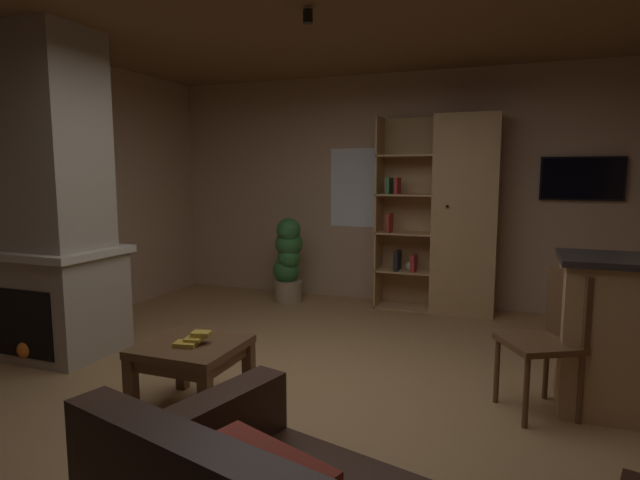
{
  "coord_description": "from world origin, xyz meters",
  "views": [
    {
      "loc": [
        1.33,
        -3.13,
        1.54
      ],
      "look_at": [
        0.0,
        0.4,
        1.05
      ],
      "focal_mm": 29.21,
      "sensor_mm": 36.0,
      "label": 1
    }
  ],
  "objects": [
    {
      "name": "stone_fireplace",
      "position": [
        -2.28,
        0.13,
        1.21
      ],
      "size": [
        0.98,
        0.83,
        2.69
      ],
      "color": "tan",
      "rests_on": "ground"
    },
    {
      "name": "table_book_2",
      "position": [
        -0.52,
        -0.39,
        0.52
      ],
      "size": [
        0.13,
        0.11,
        0.03
      ],
      "primitive_type": "cube",
      "rotation": [
        0.0,
        0.0,
        0.24
      ],
      "color": "gold",
      "rests_on": "coffee_table"
    },
    {
      "name": "bookshelf_cabinet",
      "position": [
        0.73,
        2.69,
        1.07
      ],
      "size": [
        1.31,
        0.41,
        2.16
      ],
      "color": "tan",
      "rests_on": "ground"
    },
    {
      "name": "potted_floor_plant",
      "position": [
        -1.18,
        2.46,
        0.52
      ],
      "size": [
        0.37,
        0.36,
        1.01
      ],
      "color": "#9E896B",
      "rests_on": "ground"
    },
    {
      "name": "wall_back",
      "position": [
        0.0,
        2.96,
        1.34
      ],
      "size": [
        5.78,
        0.06,
        2.69
      ],
      "primitive_type": "cube",
      "color": "tan",
      "rests_on": "ground"
    },
    {
      "name": "window_pane_back",
      "position": [
        -0.42,
        2.93,
        1.36
      ],
      "size": [
        0.79,
        0.01,
        0.95
      ],
      "primitive_type": "cube",
      "color": "white"
    },
    {
      "name": "wall_mounted_tv",
      "position": [
        1.96,
        2.9,
        1.48
      ],
      "size": [
        0.81,
        0.06,
        0.45
      ],
      "color": "black"
    },
    {
      "name": "dining_chair",
      "position": [
        1.58,
        0.39,
        0.53
      ],
      "size": [
        0.57,
        0.57,
        0.92
      ],
      "color": "brown",
      "rests_on": "ground"
    },
    {
      "name": "table_book_0",
      "position": [
        -0.57,
        -0.48,
        0.47
      ],
      "size": [
        0.16,
        0.12,
        0.03
      ],
      "primitive_type": "cube",
      "rotation": [
        0.0,
        0.0,
        0.21
      ],
      "color": "gold",
      "rests_on": "coffee_table"
    },
    {
      "name": "floor",
      "position": [
        0.0,
        0.0,
        -0.01
      ],
      "size": [
        5.66,
        5.87,
        0.02
      ],
      "primitive_type": "cube",
      "color": "#A37A4C",
      "rests_on": "ground"
    },
    {
      "name": "track_light_spot_1",
      "position": [
        -0.08,
        0.36,
        2.62
      ],
      "size": [
        0.07,
        0.07,
        0.09
      ],
      "primitive_type": "cylinder",
      "color": "black"
    },
    {
      "name": "track_light_spot_0",
      "position": [
        -2.01,
        0.42,
        2.62
      ],
      "size": [
        0.07,
        0.07,
        0.09
      ],
      "primitive_type": "cylinder",
      "color": "black"
    },
    {
      "name": "table_book_1",
      "position": [
        -0.54,
        -0.43,
        0.49
      ],
      "size": [
        0.12,
        0.12,
        0.02
      ],
      "primitive_type": "cube",
      "rotation": [
        0.0,
        0.0,
        0.16
      ],
      "color": "gold",
      "rests_on": "coffee_table"
    },
    {
      "name": "coffee_table",
      "position": [
        -0.58,
        -0.4,
        0.36
      ],
      "size": [
        0.62,
        0.61,
        0.45
      ],
      "color": "brown",
      "rests_on": "ground"
    }
  ]
}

